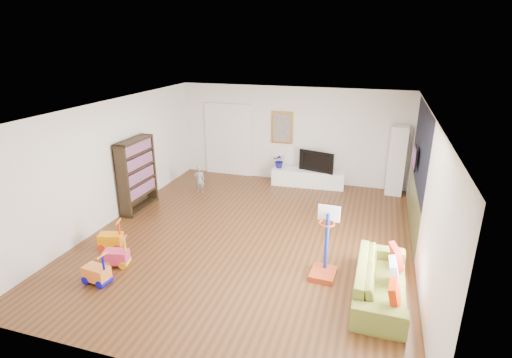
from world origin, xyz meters
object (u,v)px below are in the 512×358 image
(media_console, at_px, (308,178))
(bookshelf, at_px, (137,175))
(basketball_hoop, at_px, (325,244))
(sofa, at_px, (381,281))

(media_console, distance_m, bookshelf, 4.64)
(media_console, height_order, basketball_hoop, basketball_hoop)
(bookshelf, xyz_separation_m, basketball_hoop, (4.72, -1.62, -0.23))
(media_console, bearing_deg, bookshelf, -145.75)
(sofa, distance_m, basketball_hoop, 1.06)
(sofa, relative_size, basketball_hoop, 1.58)
(bookshelf, relative_size, sofa, 0.86)
(media_console, bearing_deg, sofa, -70.13)
(media_console, xyz_separation_m, bookshelf, (-3.64, -2.80, 0.64))
(bookshelf, relative_size, basketball_hoop, 1.36)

